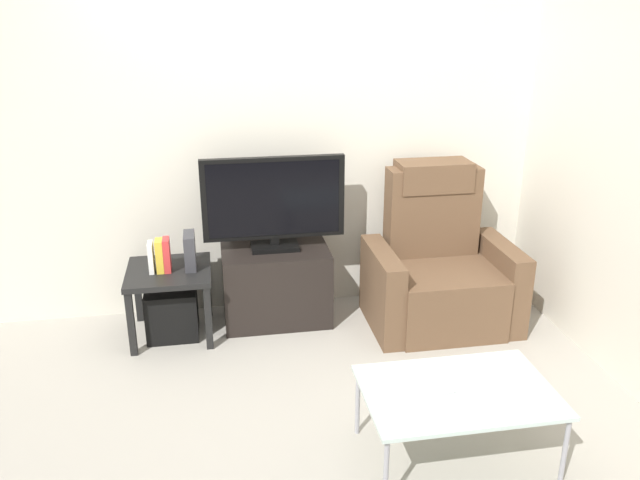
{
  "coord_description": "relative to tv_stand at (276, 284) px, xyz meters",
  "views": [
    {
      "loc": [
        -0.44,
        -3.23,
        2.12
      ],
      "look_at": [
        0.21,
        0.5,
        0.7
      ],
      "focal_mm": 36.24,
      "sensor_mm": 36.0,
      "label": 1
    }
  ],
  "objects": [
    {
      "name": "wall_side",
      "position": [
        1.92,
        -0.84,
        1.04
      ],
      "size": [
        0.06,
        4.48,
        2.6
      ],
      "primitive_type": "cube",
      "color": "beige",
      "rests_on": "ground"
    },
    {
      "name": "side_table",
      "position": [
        -0.71,
        -0.09,
        0.13
      ],
      "size": [
        0.54,
        0.54,
        0.47
      ],
      "color": "black",
      "rests_on": "ground"
    },
    {
      "name": "television",
      "position": [
        0.0,
        0.02,
        0.6
      ],
      "size": [
        0.95,
        0.2,
        0.64
      ],
      "color": "black",
      "rests_on": "tv_stand"
    },
    {
      "name": "subwoofer_box",
      "position": [
        -0.71,
        -0.09,
        -0.1
      ],
      "size": [
        0.33,
        0.33,
        0.33
      ],
      "primitive_type": "cube",
      "color": "black",
      "rests_on": "ground"
    },
    {
      "name": "book_rightmost",
      "position": [
        -0.71,
        -0.11,
        0.32
      ],
      "size": [
        0.04,
        0.11,
        0.22
      ],
      "primitive_type": "cube",
      "color": "red",
      "rests_on": "side_table"
    },
    {
      "name": "book_leftmost",
      "position": [
        -0.81,
        -0.11,
        0.31
      ],
      "size": [
        0.03,
        0.11,
        0.2
      ],
      "primitive_type": "cube",
      "color": "white",
      "rests_on": "side_table"
    },
    {
      "name": "tv_stand",
      "position": [
        0.0,
        0.0,
        0.0
      ],
      "size": [
        0.72,
        0.46,
        0.52
      ],
      "color": "black",
      "rests_on": "ground"
    },
    {
      "name": "wall_back",
      "position": [
        0.04,
        0.29,
        1.04
      ],
      "size": [
        6.4,
        0.06,
        2.6
      ],
      "primitive_type": "cube",
      "color": "beige",
      "rests_on": "ground"
    },
    {
      "name": "coffee_table",
      "position": [
        0.69,
        -1.62,
        0.1
      ],
      "size": [
        0.9,
        0.6,
        0.39
      ],
      "color": "#B2C6C1",
      "rests_on": "ground"
    },
    {
      "name": "book_middle",
      "position": [
        -0.75,
        -0.11,
        0.31
      ],
      "size": [
        0.05,
        0.11,
        0.21
      ],
      "primitive_type": "cube",
      "color": "gold",
      "rests_on": "side_table"
    },
    {
      "name": "game_console",
      "position": [
        -0.56,
        -0.08,
        0.32
      ],
      "size": [
        0.07,
        0.2,
        0.23
      ],
      "primitive_type": "cube",
      "color": "#333338",
      "rests_on": "side_table"
    },
    {
      "name": "recliner_armchair",
      "position": [
        1.11,
        -0.19,
        0.11
      ],
      "size": [
        0.98,
        0.78,
        1.08
      ],
      "rotation": [
        0.0,
        0.0,
        -0.16
      ],
      "color": "brown",
      "rests_on": "ground"
    },
    {
      "name": "ground_plane",
      "position": [
        0.04,
        -0.84,
        -0.26
      ],
      "size": [
        6.4,
        6.4,
        0.0
      ],
      "primitive_type": "plane",
      "color": "#9E998E"
    },
    {
      "name": "cell_phone",
      "position": [
        0.62,
        -1.57,
        0.13
      ],
      "size": [
        0.08,
        0.15,
        0.01
      ],
      "primitive_type": "cube",
      "rotation": [
        0.0,
        0.0,
        0.07
      ],
      "color": "#B7B7BC",
      "rests_on": "coffee_table"
    }
  ]
}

